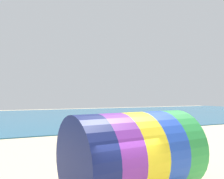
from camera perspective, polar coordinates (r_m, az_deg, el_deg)
sea at (r=44.81m, az=-18.93°, el=-6.13°), size 120.00×40.00×0.10m
giant_inflatable_tube at (r=10.40m, az=4.74°, el=-14.40°), size 5.59×3.95×3.33m
kite_handler at (r=13.30m, az=17.50°, el=-15.07°), size 0.41×0.41×1.64m
bystander_near_water at (r=17.59m, az=-2.60°, el=-11.47°), size 0.25×0.38×1.73m
bystander_mid_beach at (r=21.26m, az=-9.81°, el=-9.55°), size 0.41×0.41×1.78m
cooler_box at (r=12.63m, az=15.59°, el=-18.94°), size 0.54×0.40×0.36m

